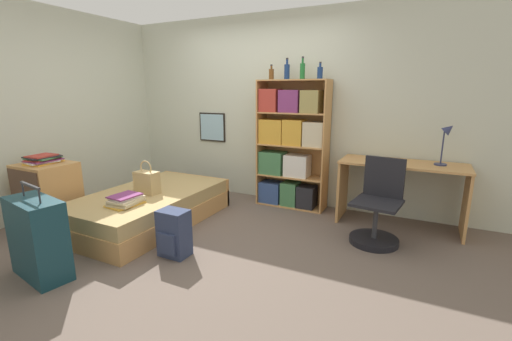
{
  "coord_description": "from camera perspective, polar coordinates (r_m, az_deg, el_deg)",
  "views": [
    {
      "loc": [
        2.18,
        -2.93,
        1.58
      ],
      "look_at": [
        0.61,
        0.19,
        0.75
      ],
      "focal_mm": 24.0,
      "sensor_mm": 36.0,
      "label": 1
    }
  ],
  "objects": [
    {
      "name": "ground_plane",
      "position": [
        3.98,
        -9.32,
        -10.23
      ],
      "size": [
        14.0,
        14.0,
        0.0
      ],
      "primitive_type": "plane",
      "color": "#66564C"
    },
    {
      "name": "bottle_blue",
      "position": [
        4.47,
        10.62,
        15.76
      ],
      "size": [
        0.07,
        0.07,
        0.21
      ],
      "color": "navy",
      "rests_on": "bookcase"
    },
    {
      "name": "bed",
      "position": [
        4.38,
        -17.24,
        -5.8
      ],
      "size": [
        1.11,
        1.92,
        0.38
      ],
      "color": "tan",
      "rests_on": "ground_plane"
    },
    {
      "name": "wall_left",
      "position": [
        5.25,
        -29.77,
        8.57
      ],
      "size": [
        0.06,
        10.0,
        2.6
      ],
      "color": "beige",
      "rests_on": "ground_plane"
    },
    {
      "name": "bottle_clear",
      "position": [
        4.57,
        7.75,
        16.17
      ],
      "size": [
        0.06,
        0.06,
        0.28
      ],
      "color": "#1E6B2D",
      "rests_on": "bookcase"
    },
    {
      "name": "bottle_green",
      "position": [
        4.69,
        2.58,
        15.78
      ],
      "size": [
        0.07,
        0.07,
        0.19
      ],
      "color": "brown",
      "rests_on": "bookcase"
    },
    {
      "name": "wall_back",
      "position": [
        5.01,
        0.78,
        10.14
      ],
      "size": [
        10.0,
        0.09,
        2.6
      ],
      "color": "beige",
      "rests_on": "ground_plane"
    },
    {
      "name": "desk_lamp",
      "position": [
        4.25,
        29.23,
        5.03
      ],
      "size": [
        0.18,
        0.13,
        0.48
      ],
      "color": "navy",
      "rests_on": "desk"
    },
    {
      "name": "desk_chair",
      "position": [
        3.84,
        19.5,
        -7.27
      ],
      "size": [
        0.51,
        0.52,
        0.89
      ],
      "color": "black",
      "rests_on": "ground_plane"
    },
    {
      "name": "handbag",
      "position": [
        4.23,
        -17.73,
        -1.83
      ],
      "size": [
        0.28,
        0.16,
        0.4
      ],
      "color": "tan",
      "rests_on": "bed"
    },
    {
      "name": "desk",
      "position": [
        4.3,
        23.04,
        -1.66
      ],
      "size": [
        1.38,
        0.56,
        0.76
      ],
      "color": "tan",
      "rests_on": "ground_plane"
    },
    {
      "name": "magazine_pile_on_dresser",
      "position": [
        4.6,
        -31.98,
        1.59
      ],
      "size": [
        0.33,
        0.38,
        0.1
      ],
      "color": "gold",
      "rests_on": "dresser"
    },
    {
      "name": "suitcase",
      "position": [
        3.49,
        -32.55,
        -9.52
      ],
      "size": [
        0.63,
        0.37,
        0.82
      ],
      "color": "#143842",
      "rests_on": "ground_plane"
    },
    {
      "name": "dresser",
      "position": [
        4.69,
        -31.29,
        -3.51
      ],
      "size": [
        0.57,
        0.53,
        0.75
      ],
      "color": "tan",
      "rests_on": "ground_plane"
    },
    {
      "name": "book_stack_on_bed",
      "position": [
        3.9,
        -20.9,
        -4.64
      ],
      "size": [
        0.3,
        0.37,
        0.11
      ],
      "color": "gold",
      "rests_on": "bed"
    },
    {
      "name": "bookcase",
      "position": [
        4.64,
        5.65,
        3.93
      ],
      "size": [
        0.94,
        0.33,
        1.71
      ],
      "color": "tan",
      "rests_on": "ground_plane"
    },
    {
      "name": "bottle_brown",
      "position": [
        4.65,
        5.18,
        16.14
      ],
      "size": [
        0.07,
        0.07,
        0.27
      ],
      "color": "navy",
      "rests_on": "bookcase"
    },
    {
      "name": "backpack",
      "position": [
        3.44,
        -13.54,
        -10.18
      ],
      "size": [
        0.28,
        0.23,
        0.46
      ],
      "color": "#2D3856",
      "rests_on": "ground_plane"
    }
  ]
}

